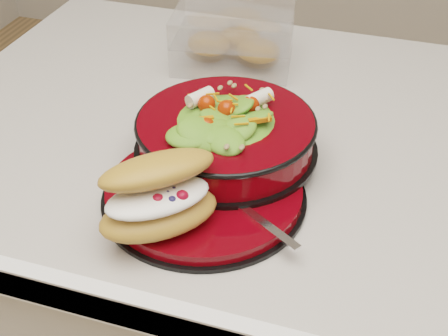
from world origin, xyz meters
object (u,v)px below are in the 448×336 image
(dinner_plate, at_px, (205,193))
(croissant, at_px, (160,196))
(salad_bowl, at_px, (226,128))
(fork, at_px, (248,211))
(island_counter, at_px, (308,336))
(pastry_box, at_px, (234,38))

(dinner_plate, xyz_separation_m, croissant, (-0.03, -0.08, 0.05))
(dinner_plate, relative_size, croissant, 1.58)
(croissant, bearing_deg, salad_bowl, 38.63)
(croissant, xyz_separation_m, fork, (0.09, 0.05, -0.04))
(island_counter, height_order, dinner_plate, dinner_plate)
(croissant, bearing_deg, dinner_plate, 30.09)
(croissant, relative_size, fork, 1.18)
(island_counter, bearing_deg, dinner_plate, -125.98)
(croissant, relative_size, pastry_box, 0.76)
(island_counter, distance_m, salad_bowl, 0.53)
(island_counter, relative_size, fork, 8.89)
(croissant, height_order, pastry_box, croissant)
(dinner_plate, xyz_separation_m, pastry_box, (-0.08, 0.37, 0.03))
(fork, distance_m, pastry_box, 0.42)
(dinner_plate, bearing_deg, pastry_box, 101.53)
(dinner_plate, distance_m, croissant, 0.10)
(croissant, distance_m, pastry_box, 0.45)
(dinner_plate, relative_size, salad_bowl, 1.05)
(salad_bowl, xyz_separation_m, croissant, (-0.03, -0.16, 0.00))
(dinner_plate, distance_m, salad_bowl, 0.10)
(dinner_plate, height_order, salad_bowl, salad_bowl)
(croissant, height_order, fork, croissant)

